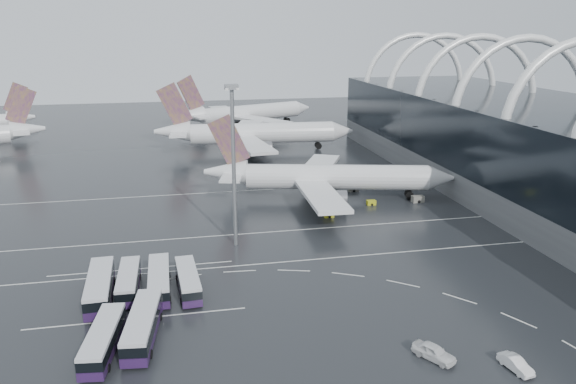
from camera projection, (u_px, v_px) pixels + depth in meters
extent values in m
plane|color=black|center=(292.00, 256.00, 92.06)|extent=(420.00, 420.00, 0.00)
cube|color=#5B5E60|center=(551.00, 186.00, 122.21)|extent=(42.00, 160.00, 6.00)
cube|color=black|center=(557.00, 140.00, 119.40)|extent=(42.00, 160.00, 14.00)
torus|color=white|center=(520.00, 112.00, 124.72)|extent=(33.80, 1.80, 33.80)
torus|color=white|center=(476.00, 102.00, 142.56)|extent=(33.80, 1.80, 33.80)
torus|color=white|center=(441.00, 94.00, 160.41)|extent=(33.80, 1.80, 33.80)
torus|color=white|center=(414.00, 87.00, 178.26)|extent=(33.80, 1.80, 33.80)
cube|color=silver|center=(295.00, 261.00, 90.18)|extent=(120.00, 0.25, 0.01)
cube|color=silver|center=(279.00, 231.00, 103.33)|extent=(120.00, 0.25, 0.01)
cube|color=silver|center=(256.00, 190.00, 129.63)|extent=(120.00, 0.25, 0.01)
cube|color=silver|center=(137.00, 319.00, 72.31)|extent=(28.00, 0.25, 0.01)
cube|color=silver|center=(142.00, 269.00, 87.34)|extent=(28.00, 0.25, 0.01)
cylinder|color=silver|center=(337.00, 177.00, 122.23)|extent=(39.45, 14.52, 5.45)
cone|color=silver|center=(441.00, 178.00, 121.57)|extent=(6.76, 6.63, 5.45)
cone|color=silver|center=(226.00, 172.00, 122.68)|extent=(10.42, 7.51, 5.45)
cube|color=#4F1B71|center=(229.00, 141.00, 120.69)|extent=(8.94, 2.67, 11.56)
cube|color=silver|center=(234.00, 172.00, 122.62)|extent=(8.09, 17.45, 0.47)
cube|color=silver|center=(321.00, 195.00, 111.22)|extent=(7.23, 23.68, 0.75)
cube|color=silver|center=(318.00, 167.00, 133.77)|extent=(16.09, 24.05, 0.75)
cylinder|color=slate|center=(334.00, 198.00, 114.77)|extent=(5.78, 4.32, 3.20)
cylinder|color=slate|center=(331.00, 177.00, 131.01)|extent=(5.78, 4.32, 3.20)
cube|color=black|center=(319.00, 193.00, 123.40)|extent=(12.38, 8.50, 2.07)
cylinder|color=silver|center=(262.00, 133.00, 169.94)|extent=(43.32, 9.75, 6.18)
cone|color=silver|center=(342.00, 131.00, 172.84)|extent=(6.89, 6.69, 6.18)
cone|color=silver|center=(172.00, 131.00, 166.49)|extent=(11.13, 7.05, 6.18)
cube|color=#4F1B71|center=(175.00, 105.00, 164.40)|extent=(10.28, 1.50, 13.10)
cube|color=silver|center=(180.00, 131.00, 166.74)|extent=(6.38, 19.51, 0.53)
cube|color=silver|center=(251.00, 144.00, 156.93)|extent=(10.74, 27.36, 0.85)
cube|color=silver|center=(246.00, 128.00, 182.30)|extent=(14.84, 27.65, 0.85)
cylinder|color=slate|center=(261.00, 148.00, 161.40)|extent=(6.14, 4.10, 3.62)
cylinder|color=slate|center=(257.00, 136.00, 179.67)|extent=(6.14, 4.10, 3.62)
cube|color=black|center=(249.00, 147.00, 170.64)|extent=(13.31, 7.86, 2.34)
cylinder|color=silver|center=(251.00, 113.00, 211.64)|extent=(39.72, 20.63, 6.02)
cone|color=silver|center=(302.00, 108.00, 224.05)|extent=(8.03, 7.91, 6.02)
cone|color=silver|center=(189.00, 116.00, 197.83)|extent=(11.88, 9.46, 6.02)
cube|color=#4F1B71|center=(191.00, 93.00, 196.23)|extent=(9.52, 4.30, 12.77)
cube|color=silver|center=(195.00, 115.00, 198.94)|extent=(11.30, 19.09, 0.52)
cube|color=silver|center=(260.00, 120.00, 199.24)|extent=(20.50, 25.61, 0.83)
cube|color=silver|center=(226.00, 111.00, 219.97)|extent=(11.61, 26.83, 0.83)
cylinder|color=slate|center=(262.00, 123.00, 204.32)|extent=(6.62, 5.40, 3.53)
cylinder|color=slate|center=(237.00, 116.00, 219.25)|extent=(6.62, 5.40, 3.53)
cube|color=black|center=(242.00, 125.00, 210.59)|extent=(14.04, 10.81, 2.28)
cone|color=silver|center=(28.00, 129.00, 171.88)|extent=(11.17, 8.14, 5.82)
cube|color=#4F1B71|center=(21.00, 105.00, 169.37)|extent=(9.50, 3.00, 12.33)
cube|color=silver|center=(21.00, 130.00, 171.02)|extent=(8.89, 18.61, 0.50)
cone|color=silver|center=(21.00, 118.00, 197.71)|extent=(10.50, 8.12, 5.36)
cube|color=#4F1B71|center=(16.00, 98.00, 195.32)|extent=(8.58, 3.48, 11.36)
cube|color=silver|center=(15.00, 118.00, 196.79)|extent=(9.44, 17.07, 0.46)
cube|color=#26123B|center=(100.00, 293.00, 77.23)|extent=(3.58, 14.10, 1.19)
cube|color=black|center=(99.00, 284.00, 76.87)|extent=(3.63, 13.82, 1.40)
cube|color=silver|center=(99.00, 278.00, 76.60)|extent=(3.58, 14.10, 0.48)
cylinder|color=black|center=(110.00, 310.00, 73.51)|extent=(0.41, 1.09, 1.08)
cylinder|color=black|center=(86.00, 312.00, 72.83)|extent=(0.41, 1.09, 1.08)
cylinder|color=black|center=(114.00, 281.00, 81.87)|extent=(0.41, 1.09, 1.08)
cylinder|color=black|center=(92.00, 283.00, 81.19)|extent=(0.41, 1.09, 1.08)
cube|color=#26123B|center=(129.00, 286.00, 79.46)|extent=(2.82, 12.06, 1.02)
cube|color=black|center=(128.00, 279.00, 79.15)|extent=(2.88, 11.82, 1.20)
cube|color=silver|center=(128.00, 274.00, 78.92)|extent=(2.82, 12.06, 0.42)
cylinder|color=black|center=(137.00, 300.00, 76.18)|extent=(0.33, 0.93, 0.93)
cylinder|color=black|center=(117.00, 302.00, 75.70)|extent=(0.33, 0.93, 0.93)
cylinder|color=black|center=(140.00, 277.00, 83.43)|extent=(0.33, 0.93, 0.93)
cylinder|color=black|center=(122.00, 278.00, 82.95)|extent=(0.33, 0.93, 0.93)
cube|color=#26123B|center=(159.00, 285.00, 79.66)|extent=(2.94, 12.87, 1.09)
cube|color=black|center=(159.00, 278.00, 79.32)|extent=(2.99, 12.61, 1.29)
cube|color=silver|center=(159.00, 272.00, 79.08)|extent=(2.94, 12.87, 0.44)
cylinder|color=black|center=(170.00, 300.00, 76.19)|extent=(0.35, 0.99, 0.99)
cylinder|color=black|center=(149.00, 302.00, 75.63)|extent=(0.35, 0.99, 0.99)
cylinder|color=black|center=(169.00, 275.00, 83.91)|extent=(0.35, 0.99, 0.99)
cylinder|color=black|center=(150.00, 277.00, 83.35)|extent=(0.35, 0.99, 0.99)
cube|color=#26123B|center=(188.00, 285.00, 79.78)|extent=(3.40, 12.14, 1.02)
cube|color=black|center=(188.00, 278.00, 79.47)|extent=(3.44, 11.90, 1.20)
cube|color=silver|center=(188.00, 273.00, 79.24)|extent=(3.40, 12.14, 0.42)
cylinder|color=black|center=(201.00, 299.00, 76.66)|extent=(0.38, 0.94, 0.92)
cylinder|color=black|center=(182.00, 301.00, 76.01)|extent=(0.38, 0.94, 0.92)
cylinder|color=black|center=(195.00, 276.00, 83.76)|extent=(0.38, 0.94, 0.92)
cylinder|color=black|center=(177.00, 278.00, 83.11)|extent=(0.38, 0.94, 0.92)
cube|color=#26123B|center=(104.00, 346.00, 64.59)|extent=(4.31, 12.71, 1.05)
cube|color=black|center=(103.00, 337.00, 64.26)|extent=(4.33, 12.47, 1.25)
cube|color=silver|center=(102.00, 330.00, 64.03)|extent=(4.31, 12.71, 0.43)
cylinder|color=black|center=(108.00, 368.00, 60.98)|extent=(0.45, 0.99, 0.96)
cylinder|color=black|center=(83.00, 369.00, 60.77)|extent=(0.45, 0.99, 0.96)
cylinder|color=black|center=(123.00, 330.00, 68.61)|extent=(0.45, 0.99, 0.96)
cylinder|color=black|center=(101.00, 331.00, 68.40)|extent=(0.45, 0.99, 0.96)
cube|color=#26123B|center=(143.00, 332.00, 67.38)|extent=(4.56, 13.73, 1.14)
cube|color=black|center=(142.00, 323.00, 67.03)|extent=(4.59, 13.47, 1.35)
cube|color=silver|center=(142.00, 316.00, 66.77)|extent=(4.56, 13.73, 0.47)
cylinder|color=black|center=(150.00, 354.00, 63.50)|extent=(0.48, 1.07, 1.04)
cylinder|color=black|center=(124.00, 356.00, 63.25)|extent=(0.48, 1.07, 1.04)
cylinder|color=black|center=(160.00, 317.00, 71.74)|extent=(0.48, 1.07, 1.04)
cylinder|color=black|center=(137.00, 318.00, 71.49)|extent=(0.48, 1.07, 1.04)
imported|color=silver|center=(434.00, 352.00, 63.28)|extent=(4.43, 5.44, 1.74)
imported|color=silver|center=(516.00, 364.00, 61.31)|extent=(2.28, 4.57, 1.44)
cylinder|color=gray|center=(234.00, 170.00, 93.23)|extent=(0.67, 0.67, 26.72)
cube|color=gray|center=(232.00, 87.00, 89.40)|extent=(2.10, 2.10, 0.76)
cube|color=white|center=(232.00, 89.00, 89.48)|extent=(1.91, 1.91, 0.38)
cube|color=#AEAF17|center=(371.00, 203.00, 118.64)|extent=(1.87, 1.11, 1.02)
cube|color=slate|center=(353.00, 189.00, 128.64)|extent=(2.29, 1.35, 1.25)
cube|color=#AEAF17|center=(329.00, 215.00, 110.99)|extent=(1.92, 1.13, 1.05)
cube|color=slate|center=(418.00, 199.00, 120.56)|extent=(2.52, 1.49, 1.37)
cube|color=#AEAF17|center=(329.00, 188.00, 128.88)|extent=(2.23, 1.32, 1.22)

